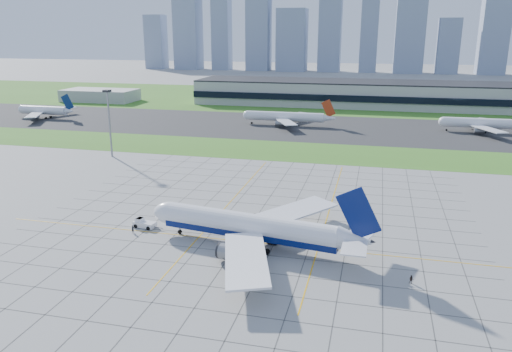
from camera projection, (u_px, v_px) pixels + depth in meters
The scene contains 16 objects.
ground at pixel (242, 238), 116.83m from camera, with size 1400.00×1400.00×0.00m, color #989993.
grass_median at pixel (301, 152), 200.83m from camera, with size 700.00×35.00×0.04m, color #3C7020.
asphalt_taxiway at pixel (317, 127), 252.17m from camera, with size 700.00×75.00×0.04m, color #383838.
grass_far at pixel (336, 100), 354.84m from camera, with size 700.00×145.00×0.04m, color #3C7020.
apron_markings at pixel (255, 221), 127.08m from camera, with size 120.00×130.00×0.03m.
terminal at pixel (396, 94), 320.10m from camera, with size 260.00×43.00×15.80m.
service_block at pixel (100, 95), 348.14m from camera, with size 50.00×25.00×8.00m, color #B7B7B2.
light_mast at pixel (109, 115), 188.94m from camera, with size 2.50×2.50×25.60m.
city_skyline at pixel (350, 21), 587.79m from camera, with size 523.00×32.40×160.00m.
airliner at pixel (251, 227), 111.07m from camera, with size 53.27×53.58×16.84m.
pushback_tug at pixel (144, 223), 122.84m from camera, with size 8.14×3.52×2.24m.
crew_near at pixel (133, 229), 119.36m from camera, with size 0.70×0.46×1.92m, color black.
crew_far at pixel (411, 280), 95.23m from camera, with size 0.84×0.65×1.73m, color black.
distant_jet_0 at pixel (45, 110), 277.95m from camera, with size 32.89×42.66×14.08m.
distant_jet_1 at pixel (286, 117), 256.90m from camera, with size 45.86×42.66×14.08m.
distant_jet_2 at pixel (480, 123), 238.69m from camera, with size 37.88×42.66×14.08m.
Camera 1 is at (28.78, -104.38, 46.32)m, focal length 35.00 mm.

